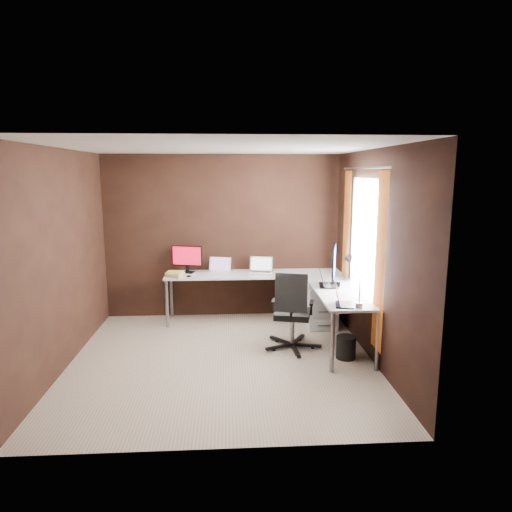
# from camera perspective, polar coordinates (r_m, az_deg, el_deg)

# --- Properties ---
(room) EXTENTS (3.60, 3.60, 2.50)m
(room) POSITION_cam_1_polar(r_m,az_deg,el_deg) (5.35, -0.73, 0.18)
(room) COLOR tan
(room) RESTS_ON ground
(desk) EXTENTS (2.65, 2.25, 0.73)m
(desk) POSITION_cam_1_polar(r_m,az_deg,el_deg) (6.47, 3.29, -3.46)
(desk) COLOR silver
(desk) RESTS_ON ground
(drawer_pedestal) EXTENTS (0.42, 0.50, 0.60)m
(drawer_pedestal) POSITION_cam_1_polar(r_m,az_deg,el_deg) (6.77, 8.11, -6.24)
(drawer_pedestal) COLOR silver
(drawer_pedestal) RESTS_ON ground
(monitor_left) EXTENTS (0.46, 0.18, 0.41)m
(monitor_left) POSITION_cam_1_polar(r_m,az_deg,el_deg) (6.95, -8.62, -0.19)
(monitor_left) COLOR black
(monitor_left) RESTS_ON desk
(monitor_right) EXTENTS (0.22, 0.63, 0.53)m
(monitor_right) POSITION_cam_1_polar(r_m,az_deg,el_deg) (6.19, 9.70, -0.90)
(monitor_right) COLOR black
(monitor_right) RESTS_ON desk
(laptop_white) EXTENTS (0.39, 0.32, 0.23)m
(laptop_white) POSITION_cam_1_polar(r_m,az_deg,el_deg) (6.93, -4.64, -1.68)
(laptop_white) COLOR silver
(laptop_white) RESTS_ON desk
(laptop_silver) EXTENTS (0.39, 0.31, 0.24)m
(laptop_silver) POSITION_cam_1_polar(r_m,az_deg,el_deg) (6.90, 0.61, -1.68)
(laptop_silver) COLOR silver
(laptop_silver) RESTS_ON desk
(laptop_black_big) EXTENTS (0.29, 0.37, 0.23)m
(laptop_black_big) POSITION_cam_1_polar(r_m,az_deg,el_deg) (6.16, 8.73, -3.29)
(laptop_black_big) COLOR black
(laptop_black_big) RESTS_ON desk
(laptop_black_small) EXTENTS (0.26, 0.32, 0.19)m
(laptop_black_small) POSITION_cam_1_polar(r_m,az_deg,el_deg) (5.32, 10.72, -5.63)
(laptop_black_small) COLOR black
(laptop_black_small) RESTS_ON desk
(book_stack) EXTENTS (0.31, 0.29, 0.08)m
(book_stack) POSITION_cam_1_polar(r_m,az_deg,el_deg) (6.74, -10.09, -2.25)
(book_stack) COLOR tan
(book_stack) RESTS_ON desk
(mouse_left) EXTENTS (0.09, 0.08, 0.03)m
(mouse_left) POSITION_cam_1_polar(r_m,az_deg,el_deg) (6.69, -8.43, -2.50)
(mouse_left) COLOR black
(mouse_left) RESTS_ON desk
(mouse_corner) EXTENTS (0.08, 0.05, 0.03)m
(mouse_corner) POSITION_cam_1_polar(r_m,az_deg,el_deg) (6.73, 4.37, -2.34)
(mouse_corner) COLOR black
(mouse_corner) RESTS_ON desk
(desk_lamp) EXTENTS (0.19, 0.22, 0.59)m
(desk_lamp) POSITION_cam_1_polar(r_m,az_deg,el_deg) (5.23, 12.03, -2.27)
(desk_lamp) COLOR slate
(desk_lamp) RESTS_ON desk
(office_chair) EXTENTS (0.57, 0.59, 1.02)m
(office_chair) POSITION_cam_1_polar(r_m,az_deg,el_deg) (5.89, 4.52, -8.72)
(office_chair) COLOR black
(office_chair) RESTS_ON ground
(wastebasket) EXTENTS (0.28, 0.28, 0.27)m
(wastebasket) POSITION_cam_1_polar(r_m,az_deg,el_deg) (5.74, 11.18, -11.13)
(wastebasket) COLOR black
(wastebasket) RESTS_ON ground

